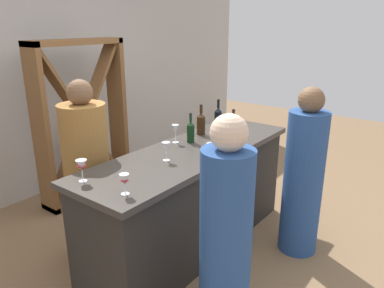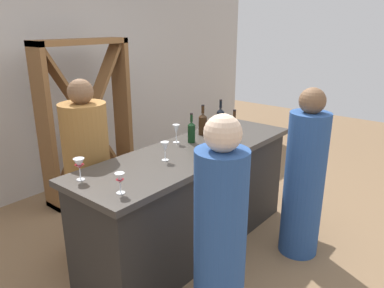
# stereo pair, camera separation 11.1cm
# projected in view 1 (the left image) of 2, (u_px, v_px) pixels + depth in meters

# --- Properties ---
(ground_plane) EXTENTS (12.00, 12.00, 0.00)m
(ground_plane) POSITION_uv_depth(u_px,v_px,m) (192.00, 244.00, 3.51)
(ground_plane) COLOR #846647
(back_wall) EXTENTS (8.00, 0.10, 2.80)m
(back_wall) POSITION_uv_depth(u_px,v_px,m) (43.00, 76.00, 4.33)
(back_wall) COLOR #BCB7B2
(back_wall) RESTS_ON ground
(bar_counter) EXTENTS (2.29, 0.72, 0.95)m
(bar_counter) POSITION_uv_depth(u_px,v_px,m) (192.00, 199.00, 3.35)
(bar_counter) COLOR #2A2723
(bar_counter) RESTS_ON ground
(wine_rack) EXTENTS (1.11, 0.28, 1.83)m
(wine_rack) POSITION_uv_depth(u_px,v_px,m) (83.00, 122.00, 4.24)
(wine_rack) COLOR brown
(wine_rack) RESTS_ON ground
(wine_bottle_leftmost_dark_green) EXTENTS (0.07, 0.07, 0.27)m
(wine_bottle_leftmost_dark_green) POSITION_uv_depth(u_px,v_px,m) (191.00, 131.00, 3.37)
(wine_bottle_leftmost_dark_green) COLOR black
(wine_bottle_leftmost_dark_green) RESTS_ON bar_counter
(wine_bottle_second_left_amber_brown) EXTENTS (0.08, 0.08, 0.31)m
(wine_bottle_second_left_amber_brown) POSITION_uv_depth(u_px,v_px,m) (233.00, 130.00, 3.37)
(wine_bottle_second_left_amber_brown) COLOR #331E0F
(wine_bottle_second_left_amber_brown) RESTS_ON bar_counter
(wine_bottle_center_amber_brown) EXTENTS (0.08, 0.08, 0.30)m
(wine_bottle_center_amber_brown) POSITION_uv_depth(u_px,v_px,m) (201.00, 123.00, 3.60)
(wine_bottle_center_amber_brown) COLOR #331E0F
(wine_bottle_center_amber_brown) RESTS_ON bar_counter
(wine_bottle_second_right_near_black) EXTENTS (0.08, 0.08, 0.31)m
(wine_bottle_second_right_near_black) POSITION_uv_depth(u_px,v_px,m) (218.00, 118.00, 3.77)
(wine_bottle_second_right_near_black) COLOR black
(wine_bottle_second_right_near_black) RESTS_ON bar_counter
(wine_glass_near_left) EXTENTS (0.07, 0.07, 0.14)m
(wine_glass_near_left) POSITION_uv_depth(u_px,v_px,m) (211.00, 148.00, 2.92)
(wine_glass_near_left) COLOR white
(wine_glass_near_left) RESTS_ON bar_counter
(wine_glass_near_center) EXTENTS (0.06, 0.06, 0.14)m
(wine_glass_near_center) POSITION_uv_depth(u_px,v_px,m) (124.00, 180.00, 2.34)
(wine_glass_near_center) COLOR white
(wine_glass_near_center) RESTS_ON bar_counter
(wine_glass_near_right) EXTENTS (0.07, 0.07, 0.15)m
(wine_glass_near_right) POSITION_uv_depth(u_px,v_px,m) (166.00, 148.00, 2.91)
(wine_glass_near_right) COLOR white
(wine_glass_near_right) RESTS_ON bar_counter
(wine_glass_far_left) EXTENTS (0.08, 0.08, 0.16)m
(wine_glass_far_left) POSITION_uv_depth(u_px,v_px,m) (82.00, 166.00, 2.53)
(wine_glass_far_left) COLOR white
(wine_glass_far_left) RESTS_ON bar_counter
(wine_glass_far_center) EXTENTS (0.07, 0.07, 0.17)m
(wine_glass_far_center) POSITION_uv_depth(u_px,v_px,m) (175.00, 130.00, 3.35)
(wine_glass_far_center) COLOR white
(wine_glass_far_center) RESTS_ON bar_counter
(person_left_guest) EXTENTS (0.44, 0.44, 1.51)m
(person_left_guest) POSITION_uv_depth(u_px,v_px,m) (226.00, 238.00, 2.34)
(person_left_guest) COLOR #284C8C
(person_left_guest) RESTS_ON ground
(person_center_guest) EXTENTS (0.44, 0.44, 1.51)m
(person_center_guest) POSITION_uv_depth(u_px,v_px,m) (303.00, 179.00, 3.24)
(person_center_guest) COLOR #284C8C
(person_center_guest) RESTS_ON ground
(person_right_guest) EXTENTS (0.50, 0.50, 1.58)m
(person_right_guest) POSITION_uv_depth(u_px,v_px,m) (88.00, 179.00, 3.17)
(person_right_guest) COLOR #9E6B33
(person_right_guest) RESTS_ON ground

